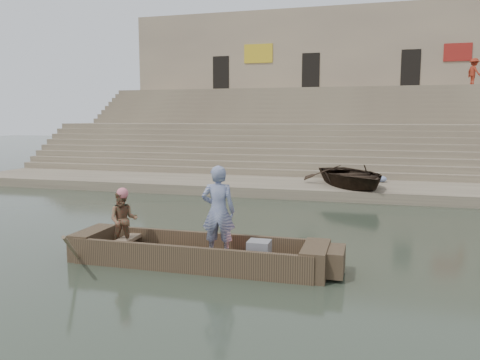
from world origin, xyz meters
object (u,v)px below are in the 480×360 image
at_px(standing_man, 218,211).
at_px(beached_rowboat, 351,175).
at_px(rowing_man, 123,220).
at_px(main_rowboat, 197,259).
at_px(pedestrian, 474,72).
at_px(television, 259,250).

distance_m(standing_man, beached_rowboat, 10.39).
bearing_deg(beached_rowboat, rowing_man, -141.43).
xyz_separation_m(main_rowboat, standing_man, (0.49, -0.01, 1.09)).
relative_size(standing_man, rowing_man, 1.47).
xyz_separation_m(standing_man, pedestrian, (9.28, 24.32, 4.86)).
distance_m(main_rowboat, standing_man, 1.19).
xyz_separation_m(main_rowboat, rowing_man, (-1.75, -0.01, 0.77)).
relative_size(rowing_man, pedestrian, 0.77).
relative_size(main_rowboat, television, 10.87).
bearing_deg(rowing_man, standing_man, -21.50).
relative_size(main_rowboat, rowing_man, 3.77).
bearing_deg(rowing_man, main_rowboat, -21.27).
xyz_separation_m(standing_man, rowing_man, (-2.24, -0.01, -0.31)).
bearing_deg(television, beached_rowboat, 81.68).
height_order(main_rowboat, television, television).
bearing_deg(beached_rowboat, television, -125.31).
bearing_deg(pedestrian, beached_rowboat, 129.91).
relative_size(standing_man, television, 4.25).
distance_m(rowing_man, beached_rowboat, 11.12).
bearing_deg(rowing_man, television, -21.44).
distance_m(beached_rowboat, pedestrian, 16.64).
distance_m(main_rowboat, beached_rowboat, 10.53).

